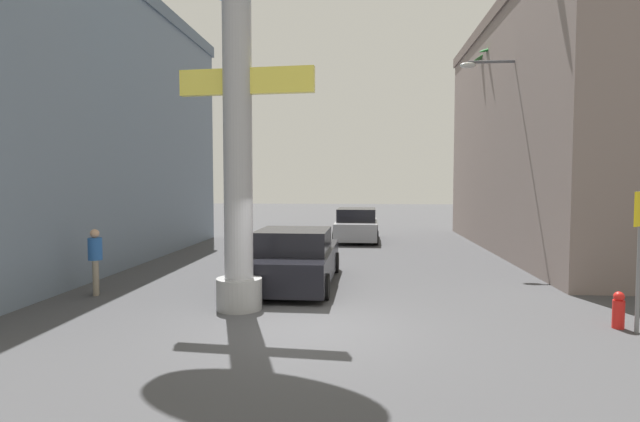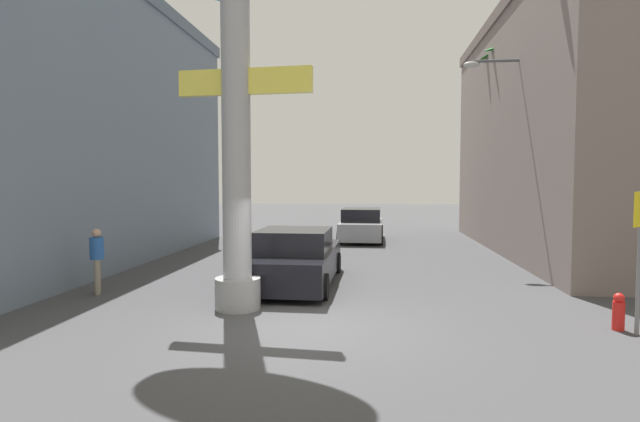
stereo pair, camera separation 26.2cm
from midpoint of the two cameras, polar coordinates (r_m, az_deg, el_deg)
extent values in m
plane|color=#424244|center=(19.67, 2.48, -4.95)|extent=(89.52, 89.52, 0.00)
cube|color=slate|center=(19.86, -30.01, 7.86)|extent=(7.72, 17.66, 9.11)
cube|color=slate|center=(23.00, 29.82, 7.44)|extent=(8.25, 16.38, 9.31)
cube|color=#655651|center=(23.90, 30.18, 19.24)|extent=(8.42, 16.70, 0.50)
cylinder|color=#9E9EA3|center=(11.20, -8.89, 9.50)|extent=(0.63, 0.63, 8.09)
cylinder|color=gray|center=(11.41, -8.72, -9.28)|extent=(1.01, 1.01, 0.70)
cube|color=#F2E04C|center=(11.30, -7.92, 14.43)|extent=(3.01, 0.39, 0.56)
cylinder|color=#59595E|center=(18.65, 23.11, 5.29)|extent=(0.16, 0.16, 7.11)
cylinder|color=#59595E|center=(18.84, 20.39, 15.79)|extent=(1.96, 0.10, 0.10)
ellipsoid|color=beige|center=(18.61, 17.35, 15.69)|extent=(0.56, 0.28, 0.20)
cylinder|color=slate|center=(11.01, 33.26, -5.00)|extent=(0.08, 0.08, 2.69)
cylinder|color=black|center=(15.90, -4.59, -5.77)|extent=(0.23, 0.64, 0.64)
cylinder|color=black|center=(15.63, 2.40, -5.92)|extent=(0.23, 0.64, 0.64)
cylinder|color=black|center=(12.46, -7.91, -8.34)|extent=(0.23, 0.64, 0.64)
cylinder|color=black|center=(12.12, 1.06, -8.64)|extent=(0.23, 0.64, 0.64)
cube|color=black|center=(13.95, -2.16, -6.05)|extent=(2.10, 5.15, 0.80)
cube|color=black|center=(13.47, -2.42, -3.38)|extent=(1.90, 2.18, 0.60)
cylinder|color=black|center=(25.84, 3.13, -2.25)|extent=(0.23, 0.64, 0.64)
cylinder|color=black|center=(25.78, 7.25, -2.28)|extent=(0.23, 0.64, 0.64)
cylinder|color=black|center=(22.68, 2.56, -3.03)|extent=(0.23, 0.64, 0.64)
cylinder|color=black|center=(22.61, 7.25, -3.07)|extent=(0.23, 0.64, 0.64)
cube|color=#99999E|center=(24.19, 5.06, -2.07)|extent=(2.03, 4.59, 0.80)
cube|color=black|center=(24.13, 5.07, -0.41)|extent=(1.84, 2.54, 0.60)
cylinder|color=brown|center=(15.30, 27.30, 9.05)|extent=(0.60, 0.56, 8.92)
cylinder|color=brown|center=(23.15, 20.29, 6.65)|extent=(0.77, 0.51, 8.52)
ellipsoid|color=#315C2D|center=(23.79, 22.21, 16.50)|extent=(1.22, 0.41, 0.62)
ellipsoid|color=#2D742D|center=(24.21, 20.72, 16.19)|extent=(0.66, 1.21, 0.75)
ellipsoid|color=#30662D|center=(23.87, 19.24, 16.57)|extent=(1.18, 1.05, 0.56)
ellipsoid|color=#217A2D|center=(23.14, 19.68, 17.07)|extent=(1.21, 1.05, 0.46)
ellipsoid|color=#21712D|center=(23.09, 21.53, 17.08)|extent=(0.69, 1.31, 0.44)
cylinder|color=gray|center=(13.76, -23.61, -6.95)|extent=(0.14, 0.14, 0.89)
cylinder|color=gray|center=(13.96, -23.56, -6.81)|extent=(0.14, 0.14, 0.89)
cylinder|color=#2659A5|center=(13.76, -23.65, -3.93)|extent=(0.45, 0.45, 0.55)
sphere|color=tan|center=(13.71, -23.69, -2.32)|extent=(0.22, 0.22, 0.22)
cylinder|color=red|center=(11.36, 31.52, -10.18)|extent=(0.22, 0.22, 0.55)
sphere|color=red|center=(11.29, 31.58, -8.48)|extent=(0.20, 0.20, 0.20)
camera|label=1|loc=(0.13, -89.42, 0.03)|focal=28.00mm
camera|label=2|loc=(0.13, 90.58, -0.03)|focal=28.00mm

